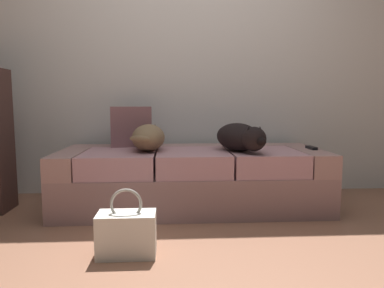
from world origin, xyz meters
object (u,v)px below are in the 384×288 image
(dog_dark, at_px, (240,137))
(tv_remote, at_px, (311,148))
(dog_tan, at_px, (149,137))
(throw_pillow, at_px, (131,127))
(couch, at_px, (192,178))
(handbag, at_px, (127,233))

(dog_dark, height_order, tv_remote, dog_dark)
(dog_tan, relative_size, dog_dark, 0.99)
(dog_tan, bearing_deg, throw_pillow, 124.75)
(couch, distance_m, dog_dark, 0.52)
(dog_tan, height_order, tv_remote, dog_tan)
(dog_tan, distance_m, dog_dark, 0.72)
(couch, bearing_deg, handbag, -114.26)
(couch, height_order, throw_pillow, throw_pillow)
(throw_pillow, bearing_deg, dog_tan, -55.25)
(couch, relative_size, throw_pillow, 6.12)
(tv_remote, bearing_deg, dog_dark, -171.51)
(throw_pillow, bearing_deg, couch, -23.94)
(dog_tan, xyz_separation_m, handbag, (-0.07, -0.91, -0.45))
(tv_remote, relative_size, throw_pillow, 0.44)
(handbag, bearing_deg, tv_remote, 32.57)
(tv_remote, bearing_deg, couch, 177.07)
(tv_remote, height_order, throw_pillow, throw_pillow)
(dog_tan, distance_m, tv_remote, 1.32)
(couch, height_order, handbag, couch)
(dog_tan, bearing_deg, couch, 1.54)
(dog_tan, relative_size, tv_remote, 4.05)
(handbag, bearing_deg, throw_pillow, 94.54)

